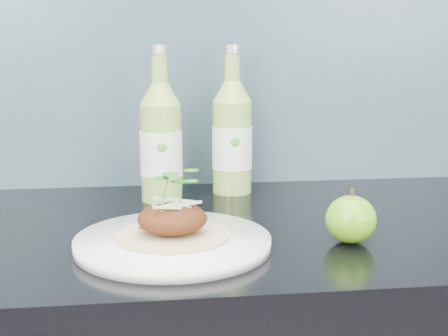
{
  "coord_description": "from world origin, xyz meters",
  "views": [
    {
      "loc": [
        -0.14,
        0.75,
        1.18
      ],
      "look_at": [
        -0.02,
        1.64,
        1.0
      ],
      "focal_mm": 50.0,
      "sensor_mm": 36.0,
      "label": 1
    }
  ],
  "objects_px": {
    "green_apple": "(351,219)",
    "cider_bottle_left": "(161,143)",
    "dinner_plate": "(173,242)",
    "cider_bottle_right": "(232,137)"
  },
  "relations": [
    {
      "from": "dinner_plate",
      "to": "cider_bottle_right",
      "type": "distance_m",
      "value": 0.36
    },
    {
      "from": "dinner_plate",
      "to": "cider_bottle_left",
      "type": "xyz_separation_m",
      "value": [
        -0.01,
        0.28,
        0.1
      ]
    },
    {
      "from": "green_apple",
      "to": "cider_bottle_left",
      "type": "height_order",
      "value": "cider_bottle_left"
    },
    {
      "from": "dinner_plate",
      "to": "cider_bottle_right",
      "type": "bearing_deg",
      "value": 67.95
    },
    {
      "from": "green_apple",
      "to": "cider_bottle_left",
      "type": "bearing_deg",
      "value": 132.52
    },
    {
      "from": "cider_bottle_left",
      "to": "dinner_plate",
      "type": "bearing_deg",
      "value": -77.88
    },
    {
      "from": "cider_bottle_right",
      "to": "dinner_plate",
      "type": "bearing_deg",
      "value": -109.81
    },
    {
      "from": "dinner_plate",
      "to": "green_apple",
      "type": "distance_m",
      "value": 0.26
    },
    {
      "from": "dinner_plate",
      "to": "green_apple",
      "type": "xyz_separation_m",
      "value": [
        0.25,
        -0.01,
        0.03
      ]
    },
    {
      "from": "dinner_plate",
      "to": "cider_bottle_right",
      "type": "height_order",
      "value": "cider_bottle_right"
    }
  ]
}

